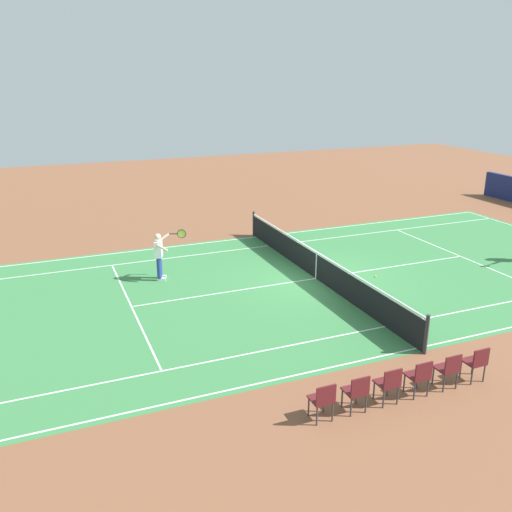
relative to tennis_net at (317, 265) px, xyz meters
name	(u,v)px	position (x,y,z in m)	size (l,w,h in m)	color
ground_plane	(316,278)	(0.00, 0.00, -0.49)	(60.00, 60.00, 0.00)	brown
court_slab	(316,278)	(0.00, 0.00, -0.49)	(24.20, 11.40, 0.00)	#387A42
court_line_markings	(316,278)	(0.00, 0.00, -0.49)	(23.85, 11.05, 0.01)	white
tennis_net	(317,265)	(0.00, 0.00, 0.00)	(0.10, 11.70, 1.08)	#2D2D33
tennis_player_near	(160,254)	(5.02, -1.99, 0.44)	(1.18, 0.74, 1.70)	navy
tennis_ball	(375,276)	(-1.99, 0.68, -0.46)	(0.07, 0.07, 0.07)	#CCE01E
spectator_chair_0	(477,361)	(-0.22, 7.29, 0.03)	(0.44, 0.44, 0.88)	#38383D
spectator_chair_1	(449,368)	(0.58, 7.29, 0.03)	(0.44, 0.44, 0.88)	#38383D
spectator_chair_2	(420,375)	(1.38, 7.29, 0.03)	(0.44, 0.44, 0.88)	#38383D
spectator_chair_3	(389,383)	(2.18, 7.29, 0.03)	(0.44, 0.44, 0.88)	#38383D
spectator_chair_4	(357,390)	(2.99, 7.29, 0.03)	(0.44, 0.44, 0.88)	#38383D
spectator_chair_5	(323,399)	(3.79, 7.29, 0.03)	(0.44, 0.44, 0.88)	#38383D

